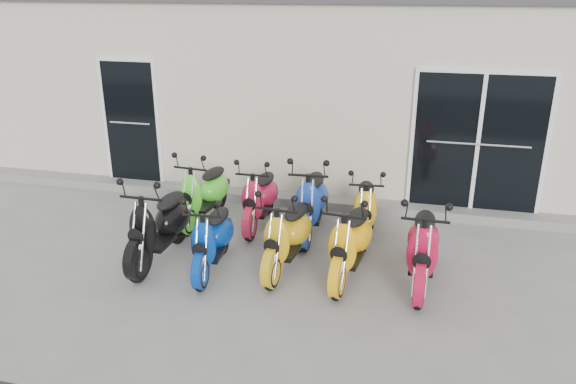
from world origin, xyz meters
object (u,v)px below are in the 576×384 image
(scooter_back_yellow, at_px, (366,200))
(scooter_front_orange_a, at_px, (287,226))
(scooter_front_red, at_px, (424,237))
(scooter_back_blue, at_px, (312,193))
(scooter_back_green, at_px, (203,185))
(scooter_back_red, at_px, (260,190))
(scooter_front_black, at_px, (158,216))
(scooter_front_orange_b, at_px, (351,233))
(scooter_front_blue, at_px, (212,230))

(scooter_back_yellow, bearing_deg, scooter_front_orange_a, -129.45)
(scooter_front_orange_a, relative_size, scooter_front_red, 0.95)
(scooter_front_orange_a, height_order, scooter_back_blue, scooter_back_blue)
(scooter_back_green, bearing_deg, scooter_back_red, 7.40)
(scooter_back_green, xyz_separation_m, scooter_back_blue, (1.69, -0.05, 0.04))
(scooter_front_black, xyz_separation_m, scooter_back_red, (0.97, 1.39, -0.06))
(scooter_back_red, relative_size, scooter_back_blue, 0.91)
(scooter_front_orange_a, bearing_deg, scooter_back_red, 126.40)
(scooter_front_orange_a, relative_size, scooter_front_orange_b, 0.98)
(scooter_front_orange_a, bearing_deg, scooter_back_yellow, 61.56)
(scooter_back_green, relative_size, scooter_back_blue, 0.94)
(scooter_back_yellow, bearing_deg, scooter_front_orange_b, -97.31)
(scooter_front_orange_a, xyz_separation_m, scooter_back_blue, (0.09, 1.15, 0.04))
(scooter_front_blue, xyz_separation_m, scooter_front_orange_a, (0.92, 0.26, 0.04))
(scooter_back_yellow, bearing_deg, scooter_back_red, 175.88)
(scooter_front_black, relative_size, scooter_back_red, 1.10)
(scooter_front_red, bearing_deg, scooter_front_orange_b, -176.11)
(scooter_front_orange_b, relative_size, scooter_back_yellow, 1.09)
(scooter_front_blue, relative_size, scooter_front_orange_a, 0.94)
(scooter_front_red, height_order, scooter_back_green, scooter_front_red)
(scooter_front_blue, height_order, scooter_front_orange_b, scooter_front_orange_b)
(scooter_front_black, relative_size, scooter_front_red, 1.03)
(scooter_front_blue, distance_m, scooter_back_blue, 1.73)
(scooter_front_orange_b, height_order, scooter_front_red, scooter_front_red)
(scooter_front_orange_b, bearing_deg, scooter_front_red, 8.79)
(scooter_back_red, bearing_deg, scooter_front_red, -27.62)
(scooter_front_orange_a, height_order, scooter_front_red, scooter_front_red)
(scooter_front_black, xyz_separation_m, scooter_back_yellow, (2.56, 1.42, -0.08))
(scooter_front_orange_a, height_order, scooter_back_green, scooter_back_green)
(scooter_back_green, xyz_separation_m, scooter_back_red, (0.88, 0.03, -0.02))
(scooter_front_black, relative_size, scooter_front_orange_b, 1.05)
(scooter_front_black, xyz_separation_m, scooter_front_orange_b, (2.51, 0.13, -0.03))
(scooter_back_blue, height_order, scooter_back_yellow, scooter_back_blue)
(scooter_front_red, relative_size, scooter_back_blue, 0.98)
(scooter_front_orange_a, distance_m, scooter_back_blue, 1.15)
(scooter_front_black, bearing_deg, scooter_back_green, 87.29)
(scooter_front_black, height_order, scooter_back_red, scooter_front_black)
(scooter_back_red, xyz_separation_m, scooter_back_yellow, (1.59, 0.03, -0.02))
(scooter_front_orange_a, distance_m, scooter_front_red, 1.69)
(scooter_back_yellow, bearing_deg, scooter_front_blue, -144.69)
(scooter_front_blue, height_order, scooter_front_red, scooter_front_red)
(scooter_front_orange_a, bearing_deg, scooter_front_blue, -158.46)
(scooter_front_blue, bearing_deg, scooter_front_orange_b, 2.95)
(scooter_back_green, bearing_deg, scooter_back_yellow, 6.65)
(scooter_front_blue, distance_m, scooter_front_orange_a, 0.96)
(scooter_front_orange_a, height_order, scooter_back_yellow, scooter_front_orange_a)
(scooter_back_red, bearing_deg, scooter_back_yellow, 0.17)
(scooter_front_red, height_order, scooter_back_yellow, scooter_front_red)
(scooter_front_blue, distance_m, scooter_front_red, 2.62)
(scooter_front_black, distance_m, scooter_back_red, 1.70)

